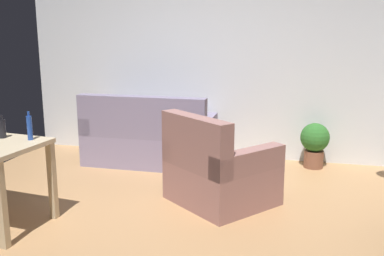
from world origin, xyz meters
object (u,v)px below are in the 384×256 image
couch (149,140)px  bottle_blue (30,128)px  armchair (218,172)px  potted_plant (315,142)px  bottle_dark (2,128)px

couch → bottle_blue: size_ratio=6.38×
bottle_blue → armchair: bearing=28.0°
armchair → bottle_blue: size_ratio=4.84×
couch → potted_plant: bearing=-171.5°
armchair → potted_plant: bearing=-85.2°
armchair → bottle_dark: (-1.81, -0.81, 0.53)m
bottle_dark → bottle_blue: bearing=-1.2°
armchair → couch: bearing=-6.3°
bottle_dark → potted_plant: bearing=38.8°
potted_plant → bottle_blue: size_ratio=2.25×
couch → bottle_blue: (-0.42, -1.93, 0.56)m
bottle_dark → armchair: bearing=24.0°
potted_plant → bottle_blue: bearing=-138.1°
potted_plant → armchair: armchair is taller
potted_plant → couch: bearing=-171.5°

